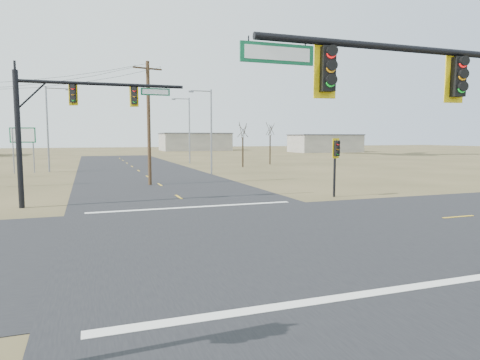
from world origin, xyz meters
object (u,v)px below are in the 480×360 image
at_px(mast_arm_far, 70,111).
at_px(pedestal_signal_ne, 336,153).
at_px(bare_tree_c, 243,130).
at_px(streetlight_a, 209,127).
at_px(streetlight_b, 188,127).
at_px(mast_arm_near, 463,102).
at_px(highway_sign, 23,140).
at_px(bare_tree_d, 270,129).
at_px(utility_pole_near, 149,122).
at_px(streetlight_c, 49,124).

bearing_deg(mast_arm_far, pedestal_signal_ne, 15.64).
bearing_deg(bare_tree_c, streetlight_a, -127.58).
bearing_deg(streetlight_b, mast_arm_far, -133.85).
bearing_deg(mast_arm_far, mast_arm_near, -36.62).
bearing_deg(mast_arm_near, pedestal_signal_ne, 77.68).
relative_size(pedestal_signal_ne, streetlight_b, 0.40).
distance_m(mast_arm_far, bare_tree_c, 34.31).
xyz_separation_m(highway_sign, bare_tree_d, (32.44, 4.91, 1.59)).
relative_size(mast_arm_near, pedestal_signal_ne, 2.57).
distance_m(pedestal_signal_ne, utility_pole_near, 16.13).
xyz_separation_m(mast_arm_far, streetlight_a, (13.43, 17.82, -0.46)).
relative_size(pedestal_signal_ne, utility_pole_near, 0.39).
distance_m(streetlight_a, bare_tree_d, 18.77).
relative_size(pedestal_signal_ne, streetlight_a, 0.44).
xyz_separation_m(pedestal_signal_ne, streetlight_a, (-3.24, 20.09, 2.18)).
height_order(mast_arm_near, streetlight_b, streetlight_b).
xyz_separation_m(pedestal_signal_ne, streetlight_c, (-19.85, 29.43, 2.57)).
height_order(mast_arm_near, mast_arm_far, mast_arm_far).
bearing_deg(pedestal_signal_ne, highway_sign, 120.81).
distance_m(highway_sign, bare_tree_c, 26.72).
bearing_deg(pedestal_signal_ne, bare_tree_d, 66.19).
height_order(pedestal_signal_ne, utility_pole_near, utility_pole_near).
bearing_deg(utility_pole_near, streetlight_a, 47.75).
bearing_deg(bare_tree_d, bare_tree_c, -145.53).
distance_m(streetlight_b, streetlight_c, 21.43).
xyz_separation_m(mast_arm_far, streetlight_c, (-3.18, 27.16, -0.07)).
xyz_separation_m(mast_arm_near, utility_pole_near, (-4.71, 27.65, 0.31)).
relative_size(utility_pole_near, streetlight_c, 1.05).
xyz_separation_m(mast_arm_near, mast_arm_far, (-10.51, 18.23, 0.57)).
height_order(mast_arm_far, bare_tree_c, mast_arm_far).
bearing_deg(mast_arm_near, streetlight_b, 93.63).
distance_m(streetlight_a, bare_tree_c, 11.99).
distance_m(mast_arm_near, pedestal_signal_ne, 17.23).
bearing_deg(streetlight_c, bare_tree_d, -0.17).
xyz_separation_m(utility_pole_near, streetlight_a, (7.63, 8.40, -0.20)).
relative_size(mast_arm_near, bare_tree_c, 1.61).
relative_size(pedestal_signal_ne, bare_tree_c, 0.63).
distance_m(pedestal_signal_ne, bare_tree_d, 35.04).
relative_size(streetlight_c, bare_tree_c, 1.53).
bearing_deg(mast_arm_far, streetlight_a, 76.39).
xyz_separation_m(mast_arm_near, streetlight_b, (5.03, 55.81, 0.60)).
relative_size(mast_arm_far, highway_sign, 1.88).
bearing_deg(highway_sign, streetlight_b, 37.67).
xyz_separation_m(utility_pole_near, streetlight_c, (-8.99, 17.74, 0.20)).
height_order(streetlight_a, bare_tree_c, streetlight_a).
bearing_deg(streetlight_b, highway_sign, -173.80).
height_order(mast_arm_far, utility_pole_near, utility_pole_near).
distance_m(mast_arm_near, highway_sign, 47.55).
distance_m(streetlight_a, streetlight_b, 19.88).
bearing_deg(streetlight_b, bare_tree_c, -84.49).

